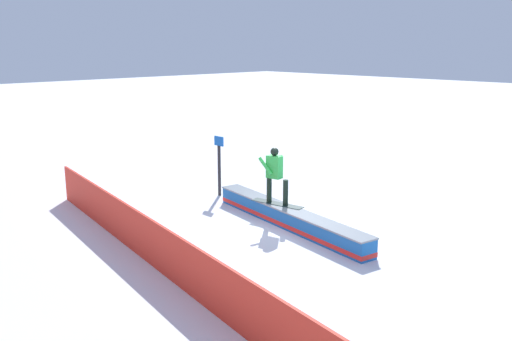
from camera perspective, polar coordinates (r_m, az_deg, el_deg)
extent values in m
plane|color=white|center=(14.77, 3.35, -5.79)|extent=(120.00, 120.00, 0.00)
cube|color=blue|center=(14.70, 3.36, -4.93)|extent=(5.88, 1.50, 0.47)
cube|color=red|center=(14.73, 3.36, -5.36)|extent=(5.90, 1.51, 0.11)
cube|color=gray|center=(14.62, 3.37, -3.98)|extent=(5.89, 1.56, 0.04)
cube|color=#162827|center=(15.00, 2.19, -3.42)|extent=(1.58, 0.54, 0.01)
cylinder|color=black|center=(15.05, 1.37, -1.97)|extent=(0.16, 0.16, 0.69)
cylinder|color=black|center=(14.76, 3.06, -2.28)|extent=(0.16, 0.16, 0.69)
cube|color=green|center=(14.80, 1.91, 0.37)|extent=(0.43, 0.30, 0.61)
sphere|color=black|center=(14.72, 1.92, 1.95)|extent=(0.22, 0.22, 0.22)
cylinder|color=green|center=(14.76, 0.97, 0.46)|extent=(0.45, 0.16, 0.46)
cylinder|color=green|center=(14.87, 2.58, 0.55)|extent=(0.11, 0.10, 0.55)
cube|color=red|center=(12.04, -10.10, -7.72)|extent=(13.17, 2.35, 1.06)
cylinder|color=#262628|center=(17.57, -3.80, -0.02)|extent=(0.10, 0.10, 1.61)
cube|color=blue|center=(17.38, -3.84, 3.05)|extent=(0.40, 0.04, 0.30)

